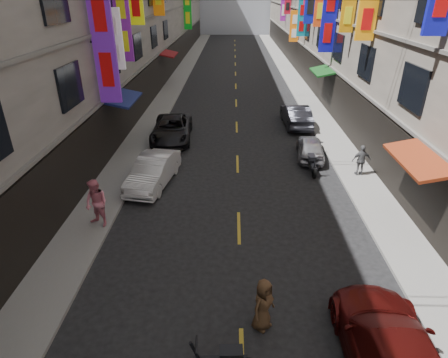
{
  "coord_description": "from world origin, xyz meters",
  "views": [
    {
      "loc": [
        -0.3,
        5.8,
        8.31
      ],
      "look_at": [
        -0.49,
        13.75,
        4.28
      ],
      "focal_mm": 30.0,
      "sensor_mm": 36.0,
      "label": 1
    }
  ],
  "objects_px": {
    "pedestrian_lfar": "(97,204)",
    "car_left_far": "(172,129)",
    "pedestrian_rfar": "(361,160)",
    "car_right_far": "(296,115)",
    "car_right_mid": "(310,147)",
    "car_left_mid": "(153,171)",
    "scooter_far_right": "(312,164)",
    "pedestrian_crossing": "(263,305)"
  },
  "relations": [
    {
      "from": "car_right_far",
      "to": "pedestrian_crossing",
      "type": "xyz_separation_m",
      "value": [
        -3.43,
        -17.19,
        0.07
      ]
    },
    {
      "from": "car_left_far",
      "to": "car_right_far",
      "type": "distance_m",
      "value": 8.5
    },
    {
      "from": "car_right_mid",
      "to": "car_left_mid",
      "type": "bearing_deg",
      "value": 29.97
    },
    {
      "from": "car_right_mid",
      "to": "pedestrian_lfar",
      "type": "height_order",
      "value": "pedestrian_lfar"
    },
    {
      "from": "car_right_far",
      "to": "pedestrian_crossing",
      "type": "distance_m",
      "value": 17.53
    },
    {
      "from": "car_left_mid",
      "to": "pedestrian_lfar",
      "type": "relative_size",
      "value": 2.17
    },
    {
      "from": "scooter_far_right",
      "to": "pedestrian_rfar",
      "type": "height_order",
      "value": "pedestrian_rfar"
    },
    {
      "from": "pedestrian_crossing",
      "to": "car_right_far",
      "type": "bearing_deg",
      "value": 29.62
    },
    {
      "from": "car_left_far",
      "to": "car_right_mid",
      "type": "distance_m",
      "value": 8.4
    },
    {
      "from": "car_right_far",
      "to": "pedestrian_crossing",
      "type": "height_order",
      "value": "pedestrian_crossing"
    },
    {
      "from": "pedestrian_lfar",
      "to": "pedestrian_rfar",
      "type": "bearing_deg",
      "value": 50.43
    },
    {
      "from": "car_left_mid",
      "to": "car_left_far",
      "type": "relative_size",
      "value": 0.84
    },
    {
      "from": "car_right_far",
      "to": "pedestrian_rfar",
      "type": "distance_m",
      "value": 8.07
    },
    {
      "from": "car_left_mid",
      "to": "car_right_far",
      "type": "bearing_deg",
      "value": 57.52
    },
    {
      "from": "scooter_far_right",
      "to": "car_right_far",
      "type": "bearing_deg",
      "value": -92.88
    },
    {
      "from": "car_right_mid",
      "to": "car_right_far",
      "type": "distance_m",
      "value": 5.45
    },
    {
      "from": "pedestrian_lfar",
      "to": "car_left_far",
      "type": "bearing_deg",
      "value": 109.67
    },
    {
      "from": "pedestrian_crossing",
      "to": "car_left_far",
      "type": "bearing_deg",
      "value": 58.6
    },
    {
      "from": "car_left_mid",
      "to": "car_right_mid",
      "type": "xyz_separation_m",
      "value": [
        8.0,
        3.39,
        -0.1
      ]
    },
    {
      "from": "scooter_far_right",
      "to": "pedestrian_crossing",
      "type": "distance_m",
      "value": 10.36
    },
    {
      "from": "car_left_far",
      "to": "pedestrian_lfar",
      "type": "xyz_separation_m",
      "value": [
        -1.41,
        -9.65,
        0.39
      ]
    },
    {
      "from": "car_left_far",
      "to": "pedestrian_rfar",
      "type": "distance_m",
      "value": 11.16
    },
    {
      "from": "pedestrian_crossing",
      "to": "car_left_mid",
      "type": "bearing_deg",
      "value": 69.59
    },
    {
      "from": "scooter_far_right",
      "to": "pedestrian_crossing",
      "type": "bearing_deg",
      "value": 71.38
    },
    {
      "from": "car_left_mid",
      "to": "car_left_far",
      "type": "bearing_deg",
      "value": 99.67
    },
    {
      "from": "pedestrian_rfar",
      "to": "car_left_far",
      "type": "bearing_deg",
      "value": -29.86
    },
    {
      "from": "car_left_mid",
      "to": "pedestrian_crossing",
      "type": "relative_size",
      "value": 2.62
    },
    {
      "from": "car_left_far",
      "to": "pedestrian_crossing",
      "type": "height_order",
      "value": "pedestrian_crossing"
    },
    {
      "from": "car_right_mid",
      "to": "pedestrian_crossing",
      "type": "height_order",
      "value": "pedestrian_crossing"
    },
    {
      "from": "car_right_mid",
      "to": "pedestrian_rfar",
      "type": "xyz_separation_m",
      "value": [
        2.0,
        -2.36,
        0.3
      ]
    },
    {
      "from": "car_left_far",
      "to": "car_right_mid",
      "type": "xyz_separation_m",
      "value": [
        8.0,
        -2.58,
        -0.1
      ]
    },
    {
      "from": "scooter_far_right",
      "to": "pedestrian_crossing",
      "type": "relative_size",
      "value": 1.13
    },
    {
      "from": "pedestrian_rfar",
      "to": "pedestrian_crossing",
      "type": "distance_m",
      "value": 10.84
    },
    {
      "from": "car_left_mid",
      "to": "car_left_far",
      "type": "xyz_separation_m",
      "value": [
        0.0,
        5.97,
        0.0
      ]
    },
    {
      "from": "scooter_far_right",
      "to": "car_right_far",
      "type": "height_order",
      "value": "car_right_far"
    },
    {
      "from": "scooter_far_right",
      "to": "car_left_mid",
      "type": "height_order",
      "value": "car_left_mid"
    },
    {
      "from": "pedestrian_lfar",
      "to": "pedestrian_rfar",
      "type": "distance_m",
      "value": 12.35
    },
    {
      "from": "car_right_far",
      "to": "pedestrian_rfar",
      "type": "height_order",
      "value": "pedestrian_rfar"
    },
    {
      "from": "car_right_mid",
      "to": "scooter_far_right",
      "type": "bearing_deg",
      "value": 89.04
    },
    {
      "from": "car_right_far",
      "to": "car_left_far",
      "type": "bearing_deg",
      "value": 17.77
    },
    {
      "from": "car_right_far",
      "to": "pedestrian_rfar",
      "type": "relative_size",
      "value": 2.83
    },
    {
      "from": "pedestrian_lfar",
      "to": "pedestrian_rfar",
      "type": "relative_size",
      "value": 1.25
    }
  ]
}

